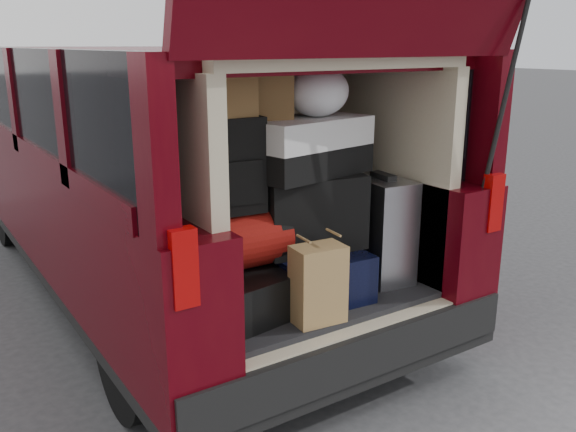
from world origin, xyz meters
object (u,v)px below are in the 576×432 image
(kraft_bag, at_px, (318,284))
(red_duffel, at_px, (242,240))
(navy_hardshell, at_px, (310,271))
(silver_roller, at_px, (381,229))
(black_hardshell, at_px, (236,290))
(black_soft_case, at_px, (309,212))
(twotone_duffel, at_px, (308,147))
(backpack, at_px, (228,165))

(kraft_bag, bearing_deg, red_duffel, 131.23)
(navy_hardshell, distance_m, red_duffel, 0.45)
(navy_hardshell, xyz_separation_m, silver_roller, (0.45, -0.04, 0.16))
(black_hardshell, relative_size, kraft_bag, 1.47)
(navy_hardshell, relative_size, black_soft_case, 1.07)
(black_hardshell, height_order, navy_hardshell, navy_hardshell)
(black_soft_case, xyz_separation_m, twotone_duffel, (-0.00, 0.01, 0.33))
(black_hardshell, xyz_separation_m, red_duffel, (0.04, -0.00, 0.25))
(silver_roller, height_order, backpack, backpack)
(navy_hardshell, xyz_separation_m, kraft_bag, (-0.16, -0.30, 0.06))
(silver_roller, xyz_separation_m, red_duffel, (-0.84, 0.05, 0.08))
(kraft_bag, distance_m, red_duffel, 0.42)
(navy_hardshell, height_order, kraft_bag, kraft_bag)
(backpack, height_order, twotone_duffel, backpack)
(kraft_bag, bearing_deg, navy_hardshell, 66.57)
(navy_hardshell, relative_size, kraft_bag, 1.52)
(navy_hardshell, height_order, black_soft_case, black_soft_case)
(navy_hardshell, bearing_deg, silver_roller, -0.31)
(red_duffel, bearing_deg, twotone_duffel, 4.34)
(navy_hardshell, bearing_deg, black_hardshell, -178.01)
(navy_hardshell, xyz_separation_m, twotone_duffel, (0.01, 0.04, 0.64))
(black_soft_case, bearing_deg, silver_roller, 0.82)
(silver_roller, distance_m, twotone_duffel, 0.66)
(black_hardshell, relative_size, red_duffel, 1.28)
(black_hardshell, bearing_deg, backpack, 105.44)
(backpack, bearing_deg, black_soft_case, 2.97)
(red_duffel, relative_size, twotone_duffel, 0.67)
(black_hardshell, height_order, twotone_duffel, twotone_duffel)
(silver_roller, height_order, red_duffel, silver_roller)
(navy_hardshell, bearing_deg, twotone_duffel, 84.92)
(red_duffel, distance_m, black_soft_case, 0.40)
(kraft_bag, xyz_separation_m, red_duffel, (-0.22, 0.31, 0.17))
(black_soft_case, bearing_deg, black_hardshell, -171.36)
(black_hardshell, xyz_separation_m, twotone_duffel, (0.43, 0.02, 0.66))
(navy_hardshell, distance_m, silver_roller, 0.48)
(black_hardshell, height_order, black_soft_case, black_soft_case)
(black_soft_case, bearing_deg, kraft_bag, -110.22)
(black_soft_case, relative_size, twotone_duffel, 0.83)
(silver_roller, height_order, twotone_duffel, twotone_duffel)
(silver_roller, distance_m, backpack, 0.99)
(black_hardshell, height_order, kraft_bag, kraft_bag)
(red_duffel, bearing_deg, silver_roller, -2.12)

